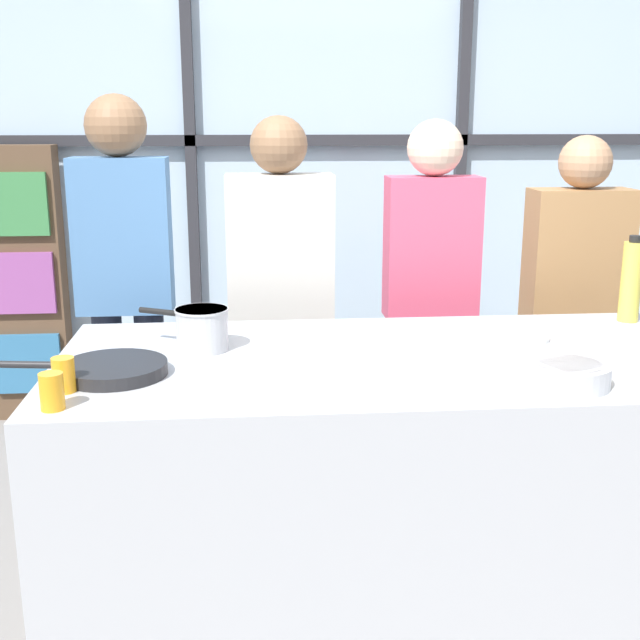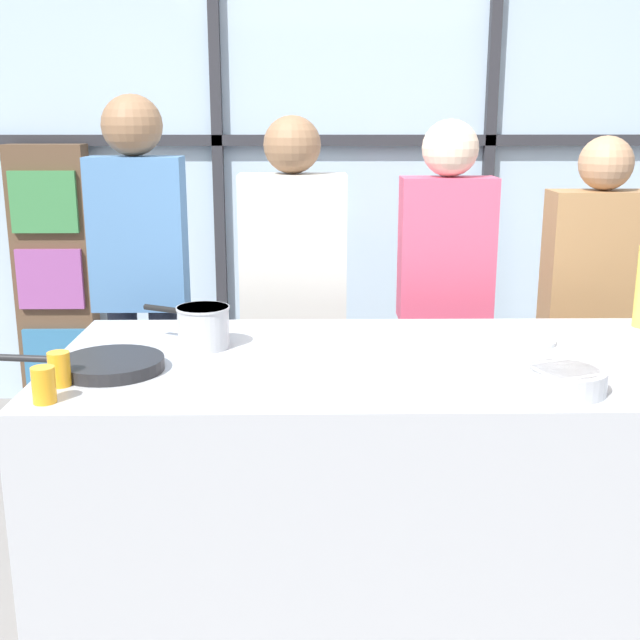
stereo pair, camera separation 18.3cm
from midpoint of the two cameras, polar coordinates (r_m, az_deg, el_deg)
ground_plane at (r=3.00m, az=6.38°, el=-19.75°), size 18.00×18.00×0.00m
back_window_wall at (r=4.68m, az=3.51°, el=11.00°), size 6.40×0.10×2.80m
bookshelf at (r=4.76m, az=-17.28°, el=2.65°), size 0.43×0.19×1.52m
demo_island at (r=2.76m, az=6.62°, el=-11.86°), size 2.15×1.00×0.92m
spectator_far_left at (r=3.44m, az=-11.18°, el=3.30°), size 0.39×0.25×1.76m
spectator_center_left at (r=3.40m, az=-0.36°, el=2.06°), size 0.44×0.23×1.68m
spectator_center_right at (r=3.46m, az=10.37°, el=2.24°), size 0.39×0.23×1.66m
spectator_far_right at (r=3.66m, az=20.29°, el=1.23°), size 0.43×0.22×1.60m
frying_pan at (r=2.50m, az=-12.75°, el=-3.09°), size 0.57×0.32×0.04m
saucepan at (r=2.69m, az=-6.40°, el=-0.43°), size 0.31×0.21×0.14m
white_plate at (r=2.86m, az=15.72°, el=-1.39°), size 0.25×0.25×0.01m
mixing_bowl at (r=2.39m, az=19.07°, el=-4.02°), size 0.24×0.24×0.07m
juice_glass_near at (r=2.26m, az=-16.88°, el=-4.47°), size 0.06×0.06×0.10m
juice_glass_far at (r=2.39m, az=-15.98°, el=-3.40°), size 0.06×0.06×0.10m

